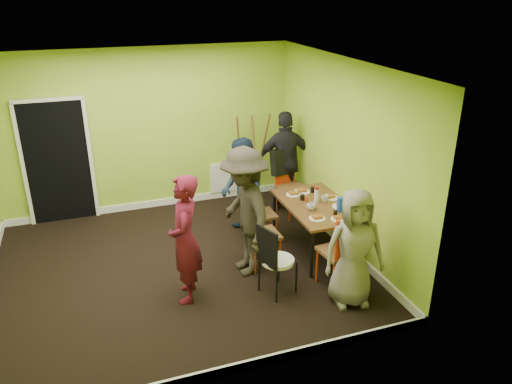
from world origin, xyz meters
The scene contains 28 objects.
ground centered at (0.00, 0.00, 0.00)m, with size 5.00×5.00×0.00m, color black.
room_walls centered at (-0.02, 0.04, 0.99)m, with size 5.04×4.54×2.82m.
dining_table centered at (2.05, -0.15, 0.70)m, with size 0.90×1.50×0.75m.
chair_left_far centered at (1.29, 0.36, 0.56)m, with size 0.42×0.41×0.99m.
chair_left_near centered at (1.07, -0.31, 0.59)m, with size 0.45×0.44×1.05m.
chair_back_end centered at (2.15, 1.28, 0.81)m, with size 0.59×0.65×1.14m.
chair_front_end centered at (1.91, -1.22, 0.62)m, with size 0.50×0.51×1.10m.
chair_bentwood centered at (1.04, -1.03, 0.54)m, with size 0.49×0.48×0.97m.
easel centered at (1.79, 2.02, 0.80)m, with size 0.65×0.61×1.61m.
plate_near_left centered at (1.86, 0.28, 0.76)m, with size 0.22×0.22×0.01m, color white.
plate_near_right centered at (1.84, -0.60, 0.76)m, with size 0.23×0.23×0.01m, color white.
plate_far_back centered at (2.03, 0.34, 0.76)m, with size 0.25×0.25×0.01m, color white.
plate_far_front centered at (2.11, -0.71, 0.76)m, with size 0.22×0.22×0.01m, color white.
plate_wall_back centered at (2.34, -0.01, 0.76)m, with size 0.27×0.27×0.01m, color white.
plate_wall_front centered at (2.33, -0.36, 0.76)m, with size 0.26×0.26×0.01m, color white.
thermos centered at (2.08, -0.07, 0.85)m, with size 0.07×0.07×0.20m, color white.
blue_bottle centered at (2.24, -0.48, 0.86)m, with size 0.08×0.08×0.21m, color blue.
orange_bottle centered at (1.94, -0.03, 0.79)m, with size 0.03×0.03×0.09m, color #E44215.
glass_mid centered at (1.91, 0.06, 0.79)m, with size 0.07×0.07×0.08m, color black.
glass_back centered at (2.18, 0.28, 0.79)m, with size 0.07×0.07×0.09m, color black.
glass_front centered at (2.10, -0.62, 0.80)m, with size 0.06×0.06×0.10m, color black.
cup_a centered at (1.88, -0.30, 0.80)m, with size 0.13×0.13×0.10m, color white.
cup_b centered at (2.21, -0.10, 0.80)m, with size 0.10×0.10×0.09m, color white.
person_standing centered at (-0.02, -0.73, 0.83)m, with size 0.61×0.40×1.66m, color #540E1F.
person_left_far centered at (1.15, 0.60, 0.80)m, with size 0.78×0.61×1.61m, color black.
person_left_near centered at (0.87, -0.36, 0.90)m, with size 1.16×0.67×1.80m, color black.
person_back_end centered at (2.20, 1.41, 0.88)m, with size 1.03×0.43×1.76m, color black.
person_front_end centered at (1.89, -1.51, 0.76)m, with size 0.74×0.48×1.52m, color gray.
Camera 1 is at (-1.00, -6.12, 3.73)m, focal length 35.00 mm.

